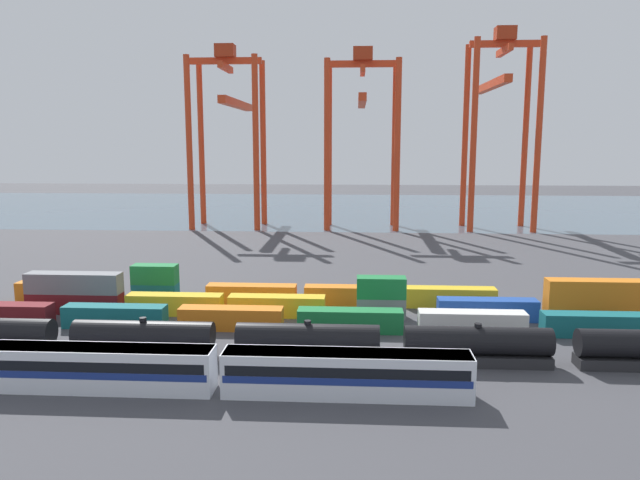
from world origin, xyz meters
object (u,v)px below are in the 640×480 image
object	(u,v)px
shipping_container_20	(252,294)
gantry_crane_west	(229,119)
shipping_container_22	(449,297)
gantry_crane_central	(362,120)
shipping_container_9	(277,306)
shipping_container_13	(596,311)
freight_tank_row	(308,342)
shipping_container_1	(115,316)
gantry_crane_east	(499,109)
shipping_container_10	(381,308)
shipping_container_17	(62,291)
shipping_container_4	(472,323)
passenger_train	(219,369)

from	to	relation	value
shipping_container_20	gantry_crane_west	bearing A→B (deg)	103.68
shipping_container_22	gantry_crane_central	xyz separation A→B (m)	(-11.21, 77.90, 26.11)
shipping_container_9	shipping_container_13	xyz separation A→B (m)	(39.10, 0.00, 0.00)
freight_tank_row	shipping_container_1	size ratio (longest dim) A/B	6.68
gantry_crane_east	shipping_container_10	bearing A→B (deg)	-111.19
shipping_container_17	shipping_container_22	bearing A→B (deg)	0.00
shipping_container_17	shipping_container_22	distance (m)	53.07
shipping_container_20	shipping_container_17	bearing A→B (deg)	180.00
shipping_container_4	gantry_crane_west	world-z (taller)	gantry_crane_west
shipping_container_13	shipping_container_22	bearing A→B (deg)	161.24
shipping_container_1	freight_tank_row	bearing A→B (deg)	-22.49
shipping_container_1	shipping_container_9	xyz separation A→B (m)	(18.51, 5.69, 0.00)
shipping_container_20	shipping_container_22	bearing A→B (deg)	0.00
passenger_train	shipping_container_22	size ratio (longest dim) A/B	3.60
passenger_train	shipping_container_9	world-z (taller)	passenger_train
shipping_container_17	shipping_container_22	size ratio (longest dim) A/B	1.00
gantry_crane_east	passenger_train	bearing A→B (deg)	-113.83
shipping_container_10	gantry_crane_east	world-z (taller)	gantry_crane_east
shipping_container_22	gantry_crane_east	xyz separation A→B (m)	(23.23, 78.26, 28.83)
shipping_container_13	shipping_container_17	bearing A→B (deg)	175.34
shipping_container_9	shipping_container_17	world-z (taller)	same
shipping_container_9	gantry_crane_east	bearing A→B (deg)	61.50
shipping_container_13	gantry_crane_east	world-z (taller)	gantry_crane_east
shipping_container_1	gantry_crane_west	distance (m)	93.91
shipping_container_17	shipping_container_4	bearing A→B (deg)	-11.93
shipping_container_4	shipping_container_13	xyz separation A→B (m)	(15.96, 5.69, 0.00)
shipping_container_10	gantry_crane_west	world-z (taller)	gantry_crane_west
shipping_container_1	shipping_container_9	bearing A→B (deg)	17.10
gantry_crane_west	shipping_container_20	bearing A→B (deg)	-76.32
gantry_crane_west	passenger_train	bearing A→B (deg)	-78.80
passenger_train	shipping_container_9	size ratio (longest dim) A/B	3.60
shipping_container_17	shipping_container_9	bearing A→B (deg)	-10.49
shipping_container_20	gantry_crane_west	size ratio (longest dim) A/B	0.26
shipping_container_10	gantry_crane_east	distance (m)	94.54
gantry_crane_west	shipping_container_10	bearing A→B (deg)	-66.66
shipping_container_20	gantry_crane_east	size ratio (longest dim) A/B	0.24
shipping_container_9	shipping_container_13	bearing A→B (deg)	0.00
shipping_container_20	gantry_crane_west	xyz separation A→B (m)	(-19.12, 78.56, 26.58)
shipping_container_13	gantry_crane_west	xyz separation A→B (m)	(-62.42, 84.25, 26.58)
shipping_container_22	shipping_container_9	bearing A→B (deg)	-165.70
shipping_container_1	shipping_container_17	size ratio (longest dim) A/B	1.00
shipping_container_1	shipping_container_20	bearing A→B (deg)	38.50
shipping_container_17	gantry_crane_central	world-z (taller)	gantry_crane_central
passenger_train	gantry_crane_west	size ratio (longest dim) A/B	0.95
shipping_container_17	gantry_crane_west	bearing A→B (deg)	84.61
shipping_container_20	gantry_crane_central	distance (m)	83.58
passenger_train	shipping_container_22	xyz separation A→B (m)	(24.29, 29.32, -0.84)
passenger_train	shipping_container_13	bearing A→B (deg)	29.92
shipping_container_20	shipping_container_22	distance (m)	26.54
shipping_container_9	gantry_crane_west	size ratio (longest dim) A/B	0.26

